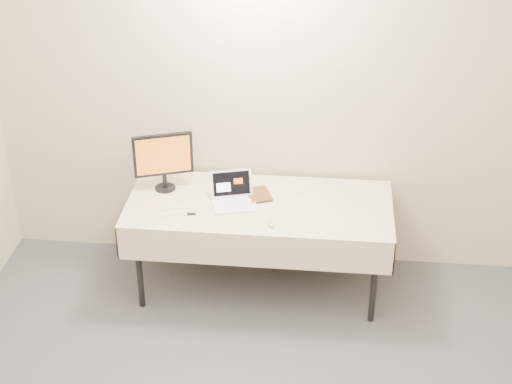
# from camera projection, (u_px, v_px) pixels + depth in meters

# --- Properties ---
(back_wall) EXTENTS (4.00, 0.10, 2.70)m
(back_wall) POSITION_uv_depth(u_px,v_px,m) (266.00, 97.00, 5.56)
(back_wall) COLOR beige
(back_wall) RESTS_ON ground
(table) EXTENTS (1.86, 0.81, 0.74)m
(table) POSITION_uv_depth(u_px,v_px,m) (259.00, 211.00, 5.51)
(table) COLOR black
(table) RESTS_ON ground
(laptop) EXTENTS (0.36, 0.35, 0.20)m
(laptop) POSITION_uv_depth(u_px,v_px,m) (233.00, 196.00, 5.47)
(laptop) COLOR white
(laptop) RESTS_ON table
(monitor) EXTENTS (0.41, 0.19, 0.44)m
(monitor) POSITION_uv_depth(u_px,v_px,m) (163.00, 157.00, 5.53)
(monitor) COLOR black
(monitor) RESTS_ON table
(book) EXTENTS (0.15, 0.07, 0.21)m
(book) POSITION_uv_depth(u_px,v_px,m) (248.00, 184.00, 5.50)
(book) COLOR #925E1A
(book) RESTS_ON table
(alarm_clock) EXTENTS (0.11, 0.07, 0.04)m
(alarm_clock) POSITION_uv_depth(u_px,v_px,m) (236.00, 177.00, 5.75)
(alarm_clock) COLOR black
(alarm_clock) RESTS_ON table
(clicker) EXTENTS (0.07, 0.10, 0.02)m
(clicker) POSITION_uv_depth(u_px,v_px,m) (271.00, 224.00, 5.24)
(clicker) COLOR silver
(clicker) RESTS_ON table
(paper_form) EXTENTS (0.13, 0.30, 0.00)m
(paper_form) POSITION_uv_depth(u_px,v_px,m) (296.00, 205.00, 5.46)
(paper_form) COLOR #C1E6B7
(paper_form) RESTS_ON table
(usb_dongle) EXTENTS (0.06, 0.03, 0.01)m
(usb_dongle) POSITION_uv_depth(u_px,v_px,m) (191.00, 214.00, 5.35)
(usb_dongle) COLOR black
(usb_dongle) RESTS_ON table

